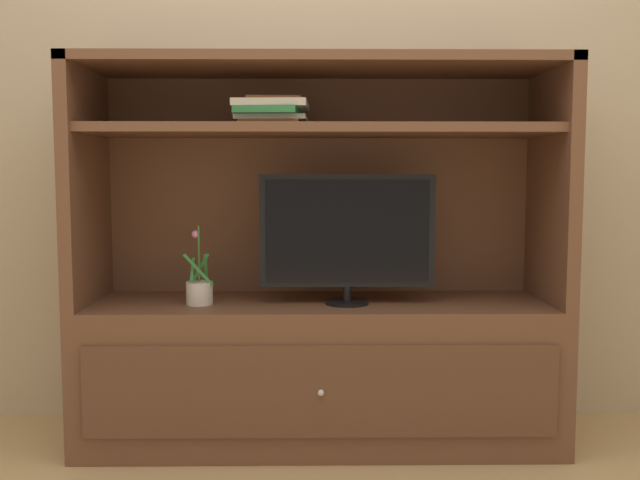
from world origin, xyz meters
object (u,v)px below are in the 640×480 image
(tv_monitor, at_px, (347,234))
(potted_plant, at_px, (199,290))
(media_console, at_px, (320,324))
(magazine_stack, at_px, (271,112))

(tv_monitor, height_order, potted_plant, tv_monitor)
(media_console, distance_m, tv_monitor, 0.39)
(potted_plant, bearing_deg, media_console, 8.42)
(media_console, xyz_separation_m, potted_plant, (-0.47, -0.07, 0.15))
(magazine_stack, bearing_deg, potted_plant, -167.46)
(media_console, xyz_separation_m, magazine_stack, (-0.19, -0.01, 0.84))
(media_console, bearing_deg, magazine_stack, -177.86)
(media_console, distance_m, potted_plant, 0.50)
(media_console, xyz_separation_m, tv_monitor, (0.11, -0.07, 0.37))
(media_console, height_order, magazine_stack, media_console)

